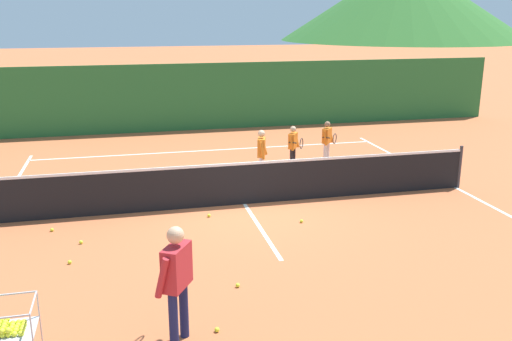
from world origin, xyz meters
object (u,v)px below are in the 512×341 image
(student_0, at_px, (262,151))
(tennis_ball_6, at_px, (302,221))
(tennis_ball_1, at_px, (217,330))
(instructor, at_px, (177,274))
(tennis_ball_5, at_px, (52,230))
(tennis_ball_4, at_px, (238,285))
(tennis_ball_8, at_px, (209,215))
(student_2, at_px, (327,138))
(tennis_ball_3, at_px, (70,262))
(tennis_ball_7, at_px, (81,242))
(student_1, at_px, (293,143))
(ball_cart, at_px, (9,328))
(tennis_net, at_px, (244,183))

(student_0, bearing_deg, tennis_ball_6, -88.26)
(tennis_ball_1, bearing_deg, instructor, -167.19)
(tennis_ball_5, bearing_deg, tennis_ball_4, -45.15)
(tennis_ball_5, distance_m, tennis_ball_8, 3.14)
(student_2, relative_size, tennis_ball_3, 17.98)
(student_2, bearing_deg, instructor, -122.00)
(tennis_ball_4, relative_size, tennis_ball_7, 1.00)
(student_1, distance_m, tennis_ball_7, 6.73)
(tennis_ball_3, distance_m, tennis_ball_8, 3.17)
(instructor, relative_size, student_1, 1.35)
(ball_cart, relative_size, tennis_ball_7, 13.22)
(tennis_ball_5, height_order, tennis_ball_6, same)
(tennis_net, xyz_separation_m, student_1, (1.91, 2.53, 0.22))
(tennis_ball_1, relative_size, tennis_ball_6, 1.00)
(student_0, distance_m, tennis_ball_8, 2.96)
(tennis_ball_5, height_order, tennis_ball_7, same)
(tennis_ball_6, xyz_separation_m, tennis_ball_7, (-4.34, -0.09, 0.00))
(tennis_net, distance_m, tennis_ball_6, 1.72)
(tennis_ball_3, bearing_deg, tennis_ball_6, 11.91)
(ball_cart, relative_size, tennis_ball_1, 13.22)
(tennis_ball_3, bearing_deg, tennis_ball_8, 32.53)
(tennis_ball_3, xyz_separation_m, tennis_ball_6, (4.48, 0.94, 0.00))
(instructor, bearing_deg, tennis_ball_5, 114.94)
(instructor, relative_size, student_0, 1.22)
(tennis_ball_1, xyz_separation_m, tennis_ball_5, (-2.57, 4.30, 0.00))
(tennis_net, distance_m, student_0, 1.87)
(tennis_ball_7, bearing_deg, student_2, 33.94)
(tennis_ball_1, xyz_separation_m, tennis_ball_8, (0.56, 4.38, 0.00))
(tennis_ball_4, xyz_separation_m, tennis_ball_8, (0.03, 3.20, 0.00))
(instructor, relative_size, tennis_ball_8, 23.84)
(instructor, xyz_separation_m, tennis_ball_3, (-1.60, 2.79, -0.94))
(student_2, bearing_deg, tennis_ball_3, -141.75)
(ball_cart, bearing_deg, tennis_ball_5, 90.78)
(tennis_ball_7, bearing_deg, ball_cart, -97.93)
(tennis_ball_1, distance_m, tennis_ball_5, 5.01)
(tennis_ball_6, bearing_deg, student_1, 75.53)
(student_1, height_order, ball_cart, student_1)
(tennis_net, relative_size, student_1, 9.03)
(student_1, xyz_separation_m, ball_cart, (-5.89, -7.84, -0.13))
(student_0, relative_size, ball_cart, 1.47)
(tennis_ball_5, bearing_deg, student_2, 26.85)
(tennis_ball_4, relative_size, tennis_ball_8, 1.00)
(tennis_net, xyz_separation_m, instructor, (-1.98, -5.13, 0.47))
(tennis_ball_7, bearing_deg, tennis_ball_1, -60.72)
(tennis_ball_5, xyz_separation_m, tennis_ball_7, (0.60, -0.77, 0.00))
(student_1, xyz_separation_m, tennis_ball_4, (-2.85, -6.36, -0.69))
(ball_cart, distance_m, tennis_ball_4, 3.43)
(tennis_ball_5, xyz_separation_m, tennis_ball_8, (3.14, 0.08, 0.00))
(tennis_net, height_order, tennis_ball_1, tennis_net)
(tennis_net, xyz_separation_m, student_0, (0.80, 1.66, 0.30))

